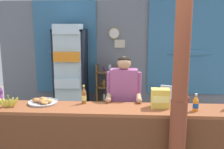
{
  "coord_description": "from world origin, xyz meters",
  "views": [
    {
      "loc": [
        0.16,
        -2.74,
        2.01
      ],
      "look_at": [
        -0.06,
        0.76,
        1.33
      ],
      "focal_mm": 41.52,
      "sensor_mm": 36.0,
      "label": 1
    }
  ],
  "objects_px": {
    "stall_counter": "(109,140)",
    "snack_box_instant_noodle": "(160,98)",
    "soda_bottle_iced_tea": "(84,96)",
    "banana_bunch": "(8,102)",
    "plastic_lawn_chair": "(172,103)",
    "timber_post": "(179,105)",
    "bottle_shelf_rack": "(107,88)",
    "drink_fridge": "(71,67)",
    "shopkeeper": "(124,97)",
    "soda_bottle_orange_soda": "(196,104)",
    "pastry_tray": "(43,102)"
  },
  "relations": [
    {
      "from": "drink_fridge",
      "to": "soda_bottle_orange_soda",
      "type": "relative_size",
      "value": 9.31
    },
    {
      "from": "soda_bottle_orange_soda",
      "to": "snack_box_instant_noodle",
      "type": "bearing_deg",
      "value": 164.94
    },
    {
      "from": "soda_bottle_orange_soda",
      "to": "snack_box_instant_noodle",
      "type": "xyz_separation_m",
      "value": [
        -0.41,
        0.11,
        0.03
      ]
    },
    {
      "from": "stall_counter",
      "to": "banana_bunch",
      "type": "relative_size",
      "value": 12.4
    },
    {
      "from": "shopkeeper",
      "to": "snack_box_instant_noodle",
      "type": "height_order",
      "value": "shopkeeper"
    },
    {
      "from": "bottle_shelf_rack",
      "to": "plastic_lawn_chair",
      "type": "distance_m",
      "value": 1.53
    },
    {
      "from": "plastic_lawn_chair",
      "to": "snack_box_instant_noodle",
      "type": "relative_size",
      "value": 3.58
    },
    {
      "from": "timber_post",
      "to": "pastry_tray",
      "type": "relative_size",
      "value": 6.17
    },
    {
      "from": "timber_post",
      "to": "soda_bottle_orange_soda",
      "type": "relative_size",
      "value": 10.97
    },
    {
      "from": "soda_bottle_orange_soda",
      "to": "soda_bottle_iced_tea",
      "type": "height_order",
      "value": "soda_bottle_iced_tea"
    },
    {
      "from": "bottle_shelf_rack",
      "to": "snack_box_instant_noodle",
      "type": "height_order",
      "value": "snack_box_instant_noodle"
    },
    {
      "from": "bottle_shelf_rack",
      "to": "plastic_lawn_chair",
      "type": "height_order",
      "value": "bottle_shelf_rack"
    },
    {
      "from": "drink_fridge",
      "to": "snack_box_instant_noodle",
      "type": "distance_m",
      "value": 2.84
    },
    {
      "from": "soda_bottle_iced_tea",
      "to": "bottle_shelf_rack",
      "type": "bearing_deg",
      "value": 87.48
    },
    {
      "from": "stall_counter",
      "to": "plastic_lawn_chair",
      "type": "height_order",
      "value": "stall_counter"
    },
    {
      "from": "shopkeeper",
      "to": "pastry_tray",
      "type": "distance_m",
      "value": 1.12
    },
    {
      "from": "stall_counter",
      "to": "timber_post",
      "type": "xyz_separation_m",
      "value": [
        0.8,
        -0.24,
        0.54
      ]
    },
    {
      "from": "soda_bottle_iced_tea",
      "to": "banana_bunch",
      "type": "xyz_separation_m",
      "value": [
        -0.93,
        -0.21,
        -0.04
      ]
    },
    {
      "from": "stall_counter",
      "to": "bottle_shelf_rack",
      "type": "distance_m",
      "value": 2.69
    },
    {
      "from": "stall_counter",
      "to": "pastry_tray",
      "type": "bearing_deg",
      "value": 165.46
    },
    {
      "from": "soda_bottle_orange_soda",
      "to": "banana_bunch",
      "type": "xyz_separation_m",
      "value": [
        -2.33,
        0.01,
        -0.03
      ]
    },
    {
      "from": "plastic_lawn_chair",
      "to": "soda_bottle_orange_soda",
      "type": "relative_size",
      "value": 3.96
    },
    {
      "from": "shopkeeper",
      "to": "snack_box_instant_noodle",
      "type": "bearing_deg",
      "value": -42.61
    },
    {
      "from": "stall_counter",
      "to": "pastry_tray",
      "type": "relative_size",
      "value": 8.9
    },
    {
      "from": "stall_counter",
      "to": "plastic_lawn_chair",
      "type": "xyz_separation_m",
      "value": [
        1.11,
        1.96,
        -0.1
      ]
    },
    {
      "from": "shopkeeper",
      "to": "snack_box_instant_noodle",
      "type": "relative_size",
      "value": 6.53
    },
    {
      "from": "plastic_lawn_chair",
      "to": "pastry_tray",
      "type": "xyz_separation_m",
      "value": [
        -2.0,
        -1.73,
        0.51
      ]
    },
    {
      "from": "bottle_shelf_rack",
      "to": "soda_bottle_iced_tea",
      "type": "xyz_separation_m",
      "value": [
        -0.11,
        -2.42,
        0.49
      ]
    },
    {
      "from": "stall_counter",
      "to": "soda_bottle_orange_soda",
      "type": "relative_size",
      "value": 15.82
    },
    {
      "from": "pastry_tray",
      "to": "plastic_lawn_chair",
      "type": "bearing_deg",
      "value": 40.92
    },
    {
      "from": "plastic_lawn_chair",
      "to": "stall_counter",
      "type": "bearing_deg",
      "value": -119.44
    },
    {
      "from": "soda_bottle_orange_soda",
      "to": "timber_post",
      "type": "bearing_deg",
      "value": -131.87
    },
    {
      "from": "stall_counter",
      "to": "timber_post",
      "type": "distance_m",
      "value": 0.99
    },
    {
      "from": "snack_box_instant_noodle",
      "to": "shopkeeper",
      "type": "bearing_deg",
      "value": 137.39
    },
    {
      "from": "soda_bottle_iced_tea",
      "to": "snack_box_instant_noodle",
      "type": "relative_size",
      "value": 1.03
    },
    {
      "from": "soda_bottle_iced_tea",
      "to": "snack_box_instant_noodle",
      "type": "distance_m",
      "value": 0.99
    },
    {
      "from": "shopkeeper",
      "to": "snack_box_instant_noodle",
      "type": "distance_m",
      "value": 0.64
    },
    {
      "from": "timber_post",
      "to": "banana_bunch",
      "type": "xyz_separation_m",
      "value": [
        -2.07,
        0.29,
        -0.1
      ]
    },
    {
      "from": "snack_box_instant_noodle",
      "to": "banana_bunch",
      "type": "distance_m",
      "value": 1.92
    },
    {
      "from": "soda_bottle_orange_soda",
      "to": "banana_bunch",
      "type": "bearing_deg",
      "value": 179.76
    },
    {
      "from": "stall_counter",
      "to": "soda_bottle_orange_soda",
      "type": "bearing_deg",
      "value": 2.56
    },
    {
      "from": "drink_fridge",
      "to": "soda_bottle_orange_soda",
      "type": "bearing_deg",
      "value": -49.58
    },
    {
      "from": "bottle_shelf_rack",
      "to": "banana_bunch",
      "type": "xyz_separation_m",
      "value": [
        -1.04,
        -2.63,
        0.45
      ]
    },
    {
      "from": "stall_counter",
      "to": "snack_box_instant_noodle",
      "type": "xyz_separation_m",
      "value": [
        0.64,
        0.16,
        0.5
      ]
    },
    {
      "from": "drink_fridge",
      "to": "snack_box_instant_noodle",
      "type": "relative_size",
      "value": 8.4
    },
    {
      "from": "drink_fridge",
      "to": "banana_bunch",
      "type": "xyz_separation_m",
      "value": [
        -0.27,
        -2.41,
        -0.06
      ]
    },
    {
      "from": "drink_fridge",
      "to": "soda_bottle_iced_tea",
      "type": "xyz_separation_m",
      "value": [
        0.67,
        -2.2,
        -0.02
      ]
    },
    {
      "from": "drink_fridge",
      "to": "shopkeeper",
      "type": "xyz_separation_m",
      "value": [
        1.19,
        -1.88,
        -0.12
      ]
    },
    {
      "from": "snack_box_instant_noodle",
      "to": "stall_counter",
      "type": "bearing_deg",
      "value": -166.14
    },
    {
      "from": "soda_bottle_iced_tea",
      "to": "pastry_tray",
      "type": "height_order",
      "value": "soda_bottle_iced_tea"
    }
  ]
}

